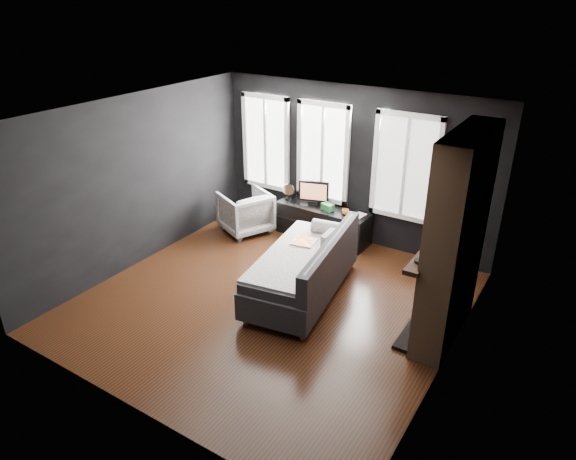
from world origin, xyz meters
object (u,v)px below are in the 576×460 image
Objects in this scene: sofa at (302,265)px; monitor at (314,191)px; mug at (345,211)px; armchair at (245,210)px; media_console at (323,223)px; book at (355,208)px; mantel_vase at (446,224)px.

monitor reaches higher than sofa.
mug is at bearing 87.19° from sofa.
armchair is at bearing -165.83° from mug.
media_console is 0.73m from book.
sofa is 18.59× the size of mug.
monitor is 0.72m from mug.
media_console is 7.18× the size of book.
monitor is (-0.23, 0.04, 0.54)m from media_console.
sofa is at bearing -68.78° from media_console.
armchair is 1.54× the size of monitor.
mug reaches higher than media_console.
book is at bearing 146.79° from mantel_vase.
monitor is 2.54× the size of mantel_vase.
book is (0.83, -0.03, -0.12)m from monitor.
media_console is 0.59m from monitor.
mug is at bearing -151.76° from book.
sofa reaches higher than armchair.
monitor is at bearing 106.34° from sofa.
mantel_vase reaches higher than book.
book is at bearing 82.45° from sofa.
mug is 0.56× the size of mantel_vase.
armchair is 3.53× the size of book.
mug is at bearing -6.74° from media_console.
mantel_vase is (1.98, -1.12, 0.69)m from mug.
mantel_vase is (3.77, -0.67, 0.91)m from armchair.
mug is at bearing -25.72° from monitor.
media_console is 14.16× the size of mug.
armchair is at bearing 137.93° from sofa.
media_console is at bearing 136.81° from armchair.
sofa is at bearing -160.78° from mantel_vase.
sofa reaches higher than book.
mug is at bearing 150.39° from mantel_vase.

